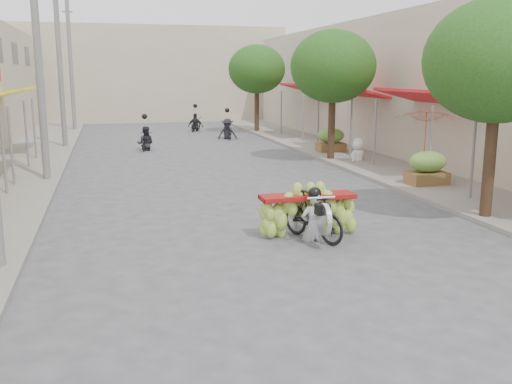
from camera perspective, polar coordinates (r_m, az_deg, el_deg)
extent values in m
plane|color=#56565B|center=(9.03, 8.78, -11.15)|extent=(120.00, 120.00, 0.00)
cube|color=gray|center=(23.16, -23.40, 2.21)|extent=(4.00, 60.00, 0.12)
cube|color=gray|center=(25.12, 10.02, 3.66)|extent=(4.00, 60.00, 0.12)
cylinder|color=slate|center=(17.80, -23.93, 3.54)|extent=(0.08, 0.08, 2.55)
cylinder|color=slate|center=(19.17, -23.28, 4.11)|extent=(0.08, 0.08, 2.55)
cylinder|color=slate|center=(22.72, -21.97, 5.25)|extent=(0.08, 0.08, 2.55)
cube|color=yellow|center=(26.89, -22.86, 9.21)|extent=(1.77, 4.00, 0.53)
cylinder|color=slate|center=(25.09, -21.30, 5.83)|extent=(0.08, 0.08, 2.55)
cylinder|color=slate|center=(28.65, -20.50, 6.52)|extent=(0.08, 0.08, 2.55)
cube|color=#1E2328|center=(33.96, -22.99, 12.65)|extent=(0.08, 2.00, 1.10)
cube|color=#1E2328|center=(38.91, -21.95, 12.49)|extent=(0.08, 2.00, 1.10)
cube|color=#BEB39E|center=(26.53, 21.19, 9.85)|extent=(8.00, 40.00, 6.00)
cylinder|color=slate|center=(16.77, 20.89, 3.34)|extent=(0.08, 0.08, 2.55)
cube|color=red|center=(20.52, 16.43, 9.15)|extent=(1.77, 4.20, 0.53)
cylinder|color=slate|center=(18.59, 16.99, 4.34)|extent=(0.08, 0.08, 2.55)
cylinder|color=slate|center=(21.90, 11.81, 5.64)|extent=(0.08, 0.08, 2.55)
cube|color=red|center=(25.86, 9.55, 9.89)|extent=(1.77, 4.20, 0.53)
cylinder|color=slate|center=(23.88, 9.48, 6.20)|extent=(0.08, 0.08, 2.55)
cylinder|color=slate|center=(27.38, 6.24, 6.97)|extent=(0.08, 0.08, 2.55)
cube|color=red|center=(31.43, 5.04, 10.29)|extent=(1.77, 4.20, 0.53)
cylinder|color=slate|center=(29.44, 4.72, 7.33)|extent=(0.08, 0.08, 2.55)
cylinder|color=slate|center=(33.04, 2.53, 7.82)|extent=(0.08, 0.08, 2.55)
cube|color=#BDB095|center=(45.74, -10.53, 11.50)|extent=(20.00, 6.00, 7.00)
cylinder|color=slate|center=(19.73, -20.95, 12.42)|extent=(0.24, 0.24, 8.00)
cylinder|color=slate|center=(28.70, -19.03, 12.08)|extent=(0.24, 0.24, 8.00)
cylinder|color=slate|center=(37.68, -18.03, 11.90)|extent=(0.24, 0.24, 8.00)
cube|color=slate|center=(37.86, -18.35, 16.73)|extent=(0.60, 0.08, 0.08)
cylinder|color=#3A2719|center=(14.68, 22.36, 3.42)|extent=(0.28, 0.28, 3.20)
ellipsoid|color=#255418|center=(14.56, 23.04, 12.01)|extent=(3.40, 3.40, 2.90)
cylinder|color=#3A2719|center=(23.41, 7.57, 6.95)|extent=(0.28, 0.28, 3.20)
ellipsoid|color=#255418|center=(23.33, 7.72, 12.34)|extent=(3.40, 3.40, 2.90)
cylinder|color=#3A2719|center=(34.80, 0.08, 8.56)|extent=(0.28, 0.28, 3.20)
ellipsoid|color=#255418|center=(34.75, 0.08, 12.19)|extent=(3.40, 3.40, 2.90)
cube|color=brown|center=(18.58, 16.72, 1.53)|extent=(1.20, 0.80, 0.50)
ellipsoid|color=#669D3B|center=(18.49, 16.82, 3.30)|extent=(1.20, 0.88, 0.66)
cube|color=brown|center=(25.68, 7.49, 4.60)|extent=(1.20, 0.80, 0.50)
ellipsoid|color=#669D3B|center=(25.61, 7.52, 5.89)|extent=(1.20, 0.88, 0.66)
imported|color=black|center=(12.20, 5.71, -2.40)|extent=(1.20, 1.84, 1.05)
cylinder|color=silver|center=(11.59, 6.83, -2.71)|extent=(0.10, 0.66, 0.66)
cube|color=black|center=(11.64, 6.67, -1.74)|extent=(0.28, 0.22, 0.22)
cylinder|color=silver|center=(11.68, 6.52, -0.58)|extent=(0.60, 0.05, 0.05)
cube|color=maroon|center=(12.44, 5.19, -0.45)|extent=(2.09, 0.55, 0.10)
imported|color=#B3B4BB|center=(12.04, 5.84, 0.03)|extent=(0.55, 0.41, 1.53)
sphere|color=black|center=(11.88, 5.97, 3.47)|extent=(0.28, 0.28, 0.28)
imported|color=#B22F17|center=(18.14, 16.79, 8.04)|extent=(2.22, 2.22, 1.78)
imported|color=white|center=(23.10, 10.22, 5.33)|extent=(1.02, 0.91, 1.77)
imported|color=black|center=(27.20, -11.00, 4.97)|extent=(0.88, 1.55, 0.82)
imported|color=#23232A|center=(27.13, -11.05, 6.47)|extent=(0.88, 0.66, 1.65)
sphere|color=black|center=(27.09, -11.09, 7.42)|extent=(0.26, 0.26, 0.26)
imported|color=black|center=(31.45, -2.88, 6.29)|extent=(0.55, 1.86, 1.09)
imported|color=#23232A|center=(31.40, -2.89, 7.35)|extent=(1.06, 0.57, 1.65)
sphere|color=black|center=(31.37, -2.90, 8.17)|extent=(0.26, 0.26, 0.26)
imported|color=black|center=(35.95, -6.07, 6.73)|extent=(1.19, 1.64, 0.87)
imported|color=#23232A|center=(35.90, -6.09, 7.84)|extent=(1.11, 0.92, 1.65)
sphere|color=black|center=(35.87, -6.11, 8.56)|extent=(0.26, 0.26, 0.26)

